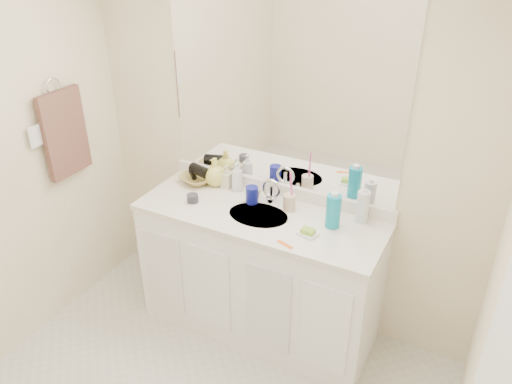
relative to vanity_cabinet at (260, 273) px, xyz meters
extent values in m
cube|color=#F7E7C1|center=(0.00, 0.28, 0.77)|extent=(2.60, 0.02, 2.40)
cube|color=#F7E7C1|center=(1.30, -1.02, 0.77)|extent=(0.02, 2.60, 2.40)
cube|color=white|center=(0.00, 0.00, 0.00)|extent=(1.50, 0.55, 0.85)
cube|color=silver|center=(0.00, 0.00, 0.44)|extent=(1.52, 0.57, 0.03)
cube|color=white|center=(0.00, 0.26, 0.50)|extent=(1.52, 0.03, 0.08)
cylinder|color=#BCB4A5|center=(0.00, -0.02, 0.44)|extent=(0.37, 0.37, 0.02)
cylinder|color=silver|center=(0.00, 0.16, 0.51)|extent=(0.02, 0.02, 0.11)
cube|color=white|center=(0.00, 0.27, 1.14)|extent=(1.48, 0.01, 1.20)
cylinder|color=navy|center=(-0.10, 0.09, 0.51)|extent=(0.09, 0.09, 0.11)
cylinder|color=beige|center=(0.14, 0.12, 0.51)|extent=(0.09, 0.09, 0.10)
cylinder|color=#F44099|center=(0.15, 0.12, 0.60)|extent=(0.02, 0.04, 0.22)
cylinder|color=#0E8EAF|center=(0.43, 0.07, 0.56)|extent=(0.10, 0.10, 0.20)
cylinder|color=silver|center=(0.57, 0.20, 0.55)|extent=(0.09, 0.09, 0.19)
cube|color=white|center=(0.34, -0.08, 0.46)|extent=(0.12, 0.11, 0.01)
cube|color=#85BB2D|center=(0.34, -0.08, 0.48)|extent=(0.08, 0.06, 0.03)
cube|color=orange|center=(0.27, -0.23, 0.46)|extent=(0.11, 0.05, 0.00)
cylinder|color=#2E2D33|center=(-0.43, -0.07, 0.48)|extent=(0.09, 0.09, 0.05)
imported|color=white|center=(-0.26, 0.19, 0.55)|extent=(0.09, 0.09, 0.20)
imported|color=beige|center=(-0.35, 0.20, 0.53)|extent=(0.07, 0.07, 0.15)
imported|color=#D9CF54|center=(-0.43, 0.19, 0.55)|extent=(0.18, 0.18, 0.19)
imported|color=#A48942|center=(-0.55, 0.17, 0.48)|extent=(0.29, 0.29, 0.06)
cylinder|color=black|center=(-0.53, 0.17, 0.54)|extent=(0.16, 0.11, 0.07)
torus|color=silver|center=(-1.27, -0.25, 1.12)|extent=(0.01, 0.11, 0.11)
cube|color=#462C25|center=(-1.25, -0.25, 0.82)|extent=(0.04, 0.32, 0.55)
cube|color=white|center=(-1.27, -0.45, 0.88)|extent=(0.01, 0.08, 0.13)
camera|label=1|loc=(1.16, -2.29, 2.01)|focal=35.00mm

